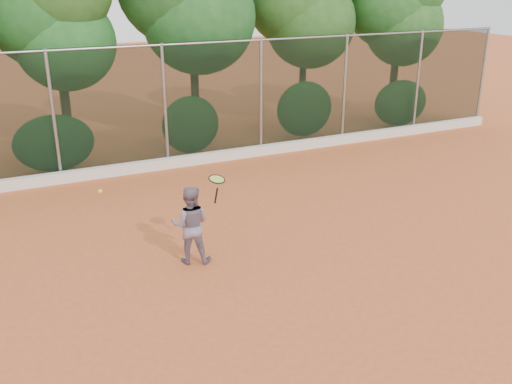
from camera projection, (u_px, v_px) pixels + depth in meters
name	position (u px, v px, depth m)	size (l,w,h in m)	color
ground	(279.00, 271.00, 10.74)	(80.00, 80.00, 0.00)	#CB6030
concrete_curb	(170.00, 163.00, 16.45)	(24.00, 0.20, 0.30)	silver
tennis_player	(190.00, 225.00, 10.84)	(0.75, 0.59, 1.55)	slate
chainlink_fence	(165.00, 103.00, 15.99)	(24.09, 0.09, 3.50)	black
foliage_backdrop	(122.00, 5.00, 16.54)	(23.70, 3.63, 7.55)	#3D2B17
tennis_racket	(217.00, 181.00, 10.59)	(0.41, 0.41, 0.57)	black
tennis_ball_in_flight	(100.00, 191.00, 9.72)	(0.07, 0.07, 0.07)	#E9F036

